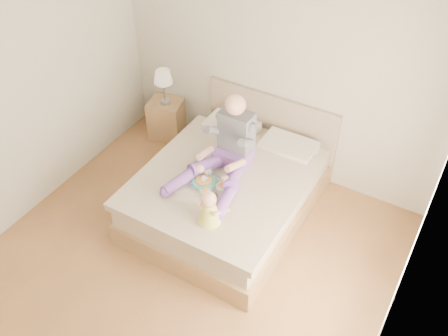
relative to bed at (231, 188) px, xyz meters
The scene contains 7 objects.
room 1.61m from the bed, 85.70° to the right, with size 4.02×4.22×2.71m.
bed is the anchor object (origin of this frame).
nightstand 1.66m from the bed, 151.32° to the left, with size 0.52×0.49×0.53m.
lamp 1.74m from the bed, 151.42° to the left, with size 0.24×0.24×0.48m.
adult 0.55m from the bed, 152.44° to the right, with size 0.75×1.06×0.89m.
tray 0.47m from the bed, 98.49° to the right, with size 0.47×0.39×0.12m.
baby 0.91m from the bed, 75.17° to the right, with size 0.26×0.34×0.38m.
Camera 1 is at (1.99, -2.47, 4.22)m, focal length 40.00 mm.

